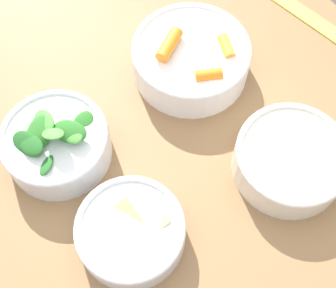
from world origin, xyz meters
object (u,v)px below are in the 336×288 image
(bowl_carrots, at_px, (191,58))
(ruler, at_px, (300,11))
(bowl_beans_hotdog, at_px, (290,160))
(bowl_greens, at_px, (56,143))
(bowl_cookies, at_px, (131,231))

(bowl_carrots, height_order, ruler, bowl_carrots)
(bowl_carrots, distance_m, ruler, 0.23)
(bowl_beans_hotdog, bearing_deg, bowl_carrots, -177.17)
(bowl_greens, relative_size, bowl_cookies, 1.06)
(bowl_cookies, bearing_deg, bowl_beans_hotdog, 79.57)
(bowl_beans_hotdog, bearing_deg, bowl_greens, -129.38)
(ruler, bearing_deg, bowl_cookies, -70.19)
(bowl_greens, bearing_deg, bowl_carrots, 92.20)
(bowl_carrots, height_order, bowl_greens, bowl_greens)
(bowl_carrots, relative_size, bowl_greens, 1.21)
(bowl_beans_hotdog, relative_size, ruler, 0.58)
(bowl_carrots, xyz_separation_m, bowl_greens, (0.01, -0.25, 0.00))
(bowl_greens, distance_m, bowl_beans_hotdog, 0.33)
(bowl_carrots, relative_size, bowl_cookies, 1.27)
(bowl_carrots, distance_m, bowl_beans_hotdog, 0.22)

